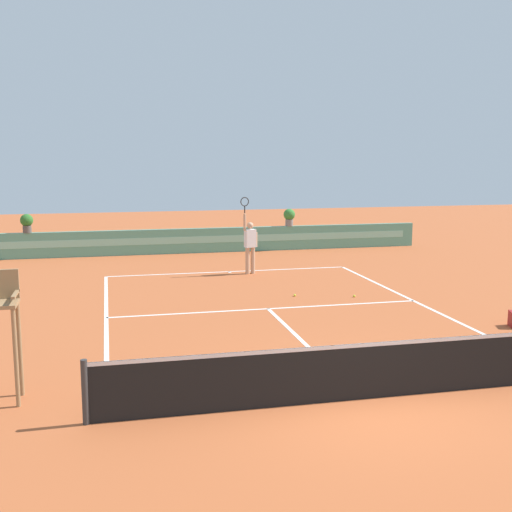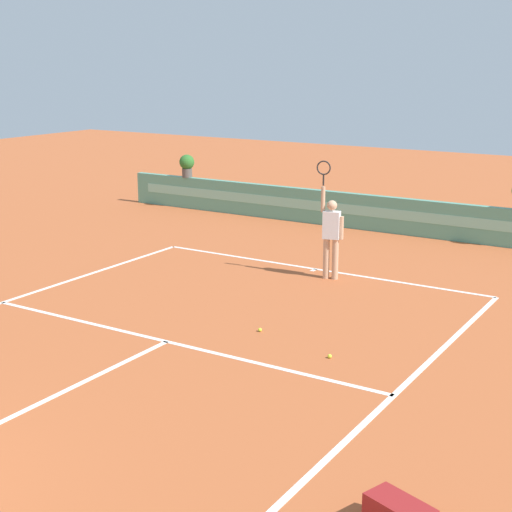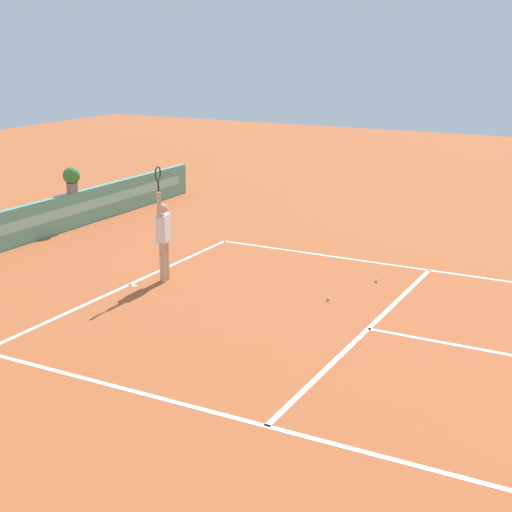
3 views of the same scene
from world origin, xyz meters
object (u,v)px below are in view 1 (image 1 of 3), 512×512
at_px(tennis_player, 250,243).
at_px(tennis_ball_near_baseline, 354,296).
at_px(potted_plant_right, 289,216).
at_px(potted_plant_far_left, 27,222).
at_px(umpire_chair, 0,321).
at_px(tennis_ball_mid_court, 295,295).

bearing_deg(tennis_player, tennis_ball_near_baseline, -63.60).
xyz_separation_m(potted_plant_right, potted_plant_far_left, (-10.42, 0.00, 0.00)).
height_order(tennis_player, tennis_ball_near_baseline, tennis_player).
xyz_separation_m(umpire_chair, potted_plant_right, (9.15, 15.13, 0.07)).
bearing_deg(tennis_ball_mid_court, potted_plant_far_left, 132.86).
height_order(tennis_player, potted_plant_far_left, tennis_player).
distance_m(umpire_chair, potted_plant_right, 17.68).
height_order(umpire_chair, tennis_ball_mid_court, umpire_chair).
bearing_deg(umpire_chair, tennis_ball_mid_court, 43.15).
xyz_separation_m(umpire_chair, tennis_player, (6.36, 10.11, -0.29)).
bearing_deg(potted_plant_far_left, potted_plant_right, 0.00).
height_order(tennis_ball_near_baseline, potted_plant_far_left, potted_plant_far_left).
bearing_deg(tennis_ball_near_baseline, potted_plant_far_left, 136.53).
relative_size(umpire_chair, potted_plant_far_left, 2.96).
relative_size(tennis_player, tennis_ball_near_baseline, 38.01).
distance_m(umpire_chair, tennis_ball_near_baseline, 10.39).
bearing_deg(tennis_ball_near_baseline, tennis_player, 116.40).
distance_m(tennis_player, potted_plant_far_left, 9.14).
height_order(umpire_chair, tennis_player, tennis_player).
bearing_deg(umpire_chair, potted_plant_far_left, 94.79).
distance_m(umpire_chair, tennis_player, 11.95).
bearing_deg(tennis_player, potted_plant_right, 60.86).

